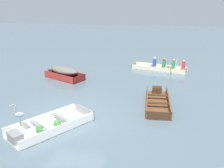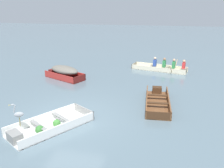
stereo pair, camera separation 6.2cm
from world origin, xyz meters
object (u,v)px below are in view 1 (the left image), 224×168
(heron_on_dinghy, at_px, (19,114))
(skiff_wooden_brown_mid_moored, at_px, (158,101))
(dinghy_white_foreground, at_px, (48,127))
(rowboat_cream_with_crew, at_px, (163,67))
(skiff_red_near_moored, at_px, (64,71))

(heron_on_dinghy, bearing_deg, skiff_wooden_brown_mid_moored, 39.61)
(dinghy_white_foreground, relative_size, rowboat_cream_with_crew, 0.87)
(skiff_wooden_brown_mid_moored, height_order, heron_on_dinghy, heron_on_dinghy)
(rowboat_cream_with_crew, bearing_deg, dinghy_white_foreground, -114.48)
(skiff_red_near_moored, bearing_deg, rowboat_cream_with_crew, 26.50)
(skiff_wooden_brown_mid_moored, bearing_deg, dinghy_white_foreground, -139.73)
(rowboat_cream_with_crew, distance_m, heron_on_dinghy, 10.76)
(skiff_red_near_moored, distance_m, heron_on_dinghy, 6.75)
(skiff_wooden_brown_mid_moored, height_order, rowboat_cream_with_crew, rowboat_cream_with_crew)
(heron_on_dinghy, bearing_deg, skiff_red_near_moored, 98.42)
(skiff_red_near_moored, xyz_separation_m, heron_on_dinghy, (0.99, -6.66, 0.38))
(skiff_red_near_moored, distance_m, skiff_wooden_brown_mid_moored, 6.29)
(rowboat_cream_with_crew, bearing_deg, heron_on_dinghy, -116.92)
(skiff_red_near_moored, height_order, heron_on_dinghy, heron_on_dinghy)
(dinghy_white_foreground, bearing_deg, rowboat_cream_with_crew, 65.52)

